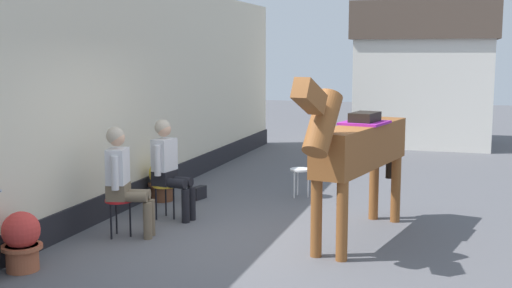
{
  "coord_description": "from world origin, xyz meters",
  "views": [
    {
      "loc": [
        2.22,
        -7.29,
        2.3
      ],
      "look_at": [
        -0.4,
        1.2,
        1.05
      ],
      "focal_mm": 45.9,
      "sensor_mm": 36.0,
      "label": 1
    }
  ],
  "objects_px": {
    "seated_visitor_far": "(168,164)",
    "satchel_bag": "(199,193)",
    "spare_stool_white": "(300,172)",
    "flower_planter_near": "(21,240)",
    "seated_visitor_near": "(123,176)",
    "flower_planter_far": "(162,180)",
    "saddled_horse_center": "(357,147)"
  },
  "relations": [
    {
      "from": "seated_visitor_near",
      "to": "satchel_bag",
      "type": "xyz_separation_m",
      "value": [
        0.09,
        2.25,
        -0.68
      ]
    },
    {
      "from": "seated_visitor_near",
      "to": "satchel_bag",
      "type": "relative_size",
      "value": 4.96
    },
    {
      "from": "flower_planter_near",
      "to": "flower_planter_far",
      "type": "bearing_deg",
      "value": 90.13
    },
    {
      "from": "flower_planter_far",
      "to": "flower_planter_near",
      "type": "bearing_deg",
      "value": -89.87
    },
    {
      "from": "flower_planter_far",
      "to": "spare_stool_white",
      "type": "relative_size",
      "value": 1.39
    },
    {
      "from": "seated_visitor_near",
      "to": "flower_planter_near",
      "type": "relative_size",
      "value": 2.17
    },
    {
      "from": "flower_planter_far",
      "to": "saddled_horse_center",
      "type": "bearing_deg",
      "value": -21.43
    },
    {
      "from": "satchel_bag",
      "to": "flower_planter_far",
      "type": "bearing_deg",
      "value": 130.78
    },
    {
      "from": "seated_visitor_far",
      "to": "flower_planter_near",
      "type": "bearing_deg",
      "value": -103.08
    },
    {
      "from": "saddled_horse_center",
      "to": "flower_planter_near",
      "type": "bearing_deg",
      "value": -145.64
    },
    {
      "from": "seated_visitor_far",
      "to": "satchel_bag",
      "type": "relative_size",
      "value": 4.96
    },
    {
      "from": "seated_visitor_far",
      "to": "spare_stool_white",
      "type": "xyz_separation_m",
      "value": [
        1.42,
        1.88,
        -0.38
      ]
    },
    {
      "from": "seated_visitor_far",
      "to": "flower_planter_near",
      "type": "relative_size",
      "value": 2.17
    },
    {
      "from": "flower_planter_far",
      "to": "seated_visitor_far",
      "type": "bearing_deg",
      "value": -59.76
    },
    {
      "from": "flower_planter_near",
      "to": "satchel_bag",
      "type": "xyz_separation_m",
      "value": [
        0.5,
        3.73,
        -0.23
      ]
    },
    {
      "from": "seated_visitor_near",
      "to": "seated_visitor_far",
      "type": "distance_m",
      "value": 1.0
    },
    {
      "from": "seated_visitor_far",
      "to": "flower_planter_near",
      "type": "xyz_separation_m",
      "value": [
        -0.57,
        -2.46,
        -0.44
      ]
    },
    {
      "from": "seated_visitor_near",
      "to": "seated_visitor_far",
      "type": "relative_size",
      "value": 1.0
    },
    {
      "from": "seated_visitor_far",
      "to": "satchel_bag",
      "type": "xyz_separation_m",
      "value": [
        -0.07,
        1.27,
        -0.68
      ]
    },
    {
      "from": "seated_visitor_far",
      "to": "flower_planter_far",
      "type": "relative_size",
      "value": 2.17
    },
    {
      "from": "spare_stool_white",
      "to": "satchel_bag",
      "type": "relative_size",
      "value": 1.64
    },
    {
      "from": "seated_visitor_near",
      "to": "spare_stool_white",
      "type": "xyz_separation_m",
      "value": [
        1.58,
        2.87,
        -0.38
      ]
    },
    {
      "from": "saddled_horse_center",
      "to": "flower_planter_far",
      "type": "bearing_deg",
      "value": 158.57
    },
    {
      "from": "seated_visitor_near",
      "to": "flower_planter_near",
      "type": "xyz_separation_m",
      "value": [
        -0.41,
        -1.48,
        -0.44
      ]
    },
    {
      "from": "flower_planter_near",
      "to": "satchel_bag",
      "type": "distance_m",
      "value": 3.77
    },
    {
      "from": "saddled_horse_center",
      "to": "spare_stool_white",
      "type": "distance_m",
      "value": 2.59
    },
    {
      "from": "seated_visitor_near",
      "to": "flower_planter_near",
      "type": "height_order",
      "value": "seated_visitor_near"
    },
    {
      "from": "seated_visitor_far",
      "to": "flower_planter_far",
      "type": "xyz_separation_m",
      "value": [
        -0.58,
        0.99,
        -0.44
      ]
    },
    {
      "from": "seated_visitor_far",
      "to": "spare_stool_white",
      "type": "distance_m",
      "value": 2.39
    },
    {
      "from": "seated_visitor_near",
      "to": "seated_visitor_far",
      "type": "bearing_deg",
      "value": 80.62
    },
    {
      "from": "seated_visitor_near",
      "to": "flower_planter_far",
      "type": "height_order",
      "value": "seated_visitor_near"
    },
    {
      "from": "seated_visitor_near",
      "to": "seated_visitor_far",
      "type": "height_order",
      "value": "same"
    }
  ]
}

